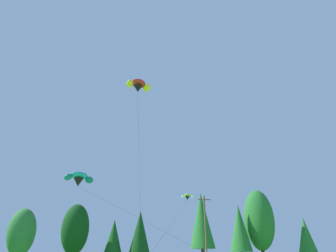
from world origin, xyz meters
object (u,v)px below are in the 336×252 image
Objects in this scene: parafoil_kite_mid_teal at (79,179)px; parafoil_kite_far_lime_white at (187,197)px; parafoil_kite_high_red_yellow at (138,86)px; utility_pole at (206,231)px.

parafoil_kite_mid_teal reaches higher than parafoil_kite_far_lime_white.
parafoil_kite_mid_teal is 18.63m from parafoil_kite_far_lime_white.
parafoil_kite_high_red_yellow is at bearing 0.98° from parafoil_kite_mid_teal.
utility_pole is at bearing 38.05° from parafoil_kite_high_red_yellow.
parafoil_kite_far_lime_white is (9.60, 8.68, -14.18)m from parafoil_kite_high_red_yellow.
utility_pole reaches higher than parafoil_kite_far_lime_white.
utility_pole is 0.72× the size of parafoil_kite_mid_teal.
parafoil_kite_far_lime_white is (-3.30, -1.41, 5.01)m from utility_pole.
parafoil_kite_mid_teal is (-6.82, -0.12, -14.11)m from parafoil_kite_high_red_yellow.
utility_pole is 22.78m from parafoil_kite_mid_teal.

